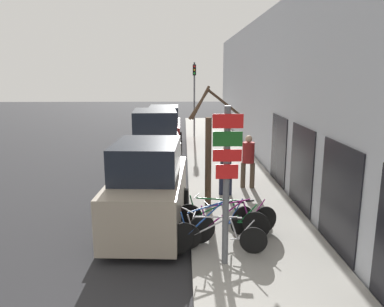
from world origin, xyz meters
The scene contains 15 objects.
ground_plane centered at (0.00, 11.20, 0.00)m, with size 80.00×80.00×0.00m, color #28282B.
sidewalk_curb centered at (2.60, 14.00, 0.07)m, with size 3.20×32.00×0.15m.
building_facade centered at (4.35, 13.90, 3.22)m, with size 0.23×32.00×6.50m.
signpost centered at (1.68, 4.37, 1.94)m, with size 0.59×0.15×3.26m.
bicycle_0 centered at (1.63, 4.90, 0.51)m, with size 2.04×0.50×0.84m.
bicycle_1 centered at (1.51, 5.31, 0.56)m, with size 2.09×1.42×0.98m.
bicycle_2 centered at (2.02, 5.57, 0.55)m, with size 2.23×0.82×0.94m.
bicycle_3 centered at (1.77, 5.83, 0.54)m, with size 2.20×0.84×0.92m.
parked_car_0 centered at (-0.09, 6.60, 1.06)m, with size 2.14×4.30×2.33m.
parked_car_1 centered at (-0.33, 12.46, 1.15)m, with size 2.31×4.55×2.56m.
parked_car_2 centered at (-0.24, 17.81, 1.02)m, with size 1.98×4.41×2.26m.
pedestrian_near centered at (2.18, 8.83, 1.08)m, with size 0.42×0.36×1.60m.
pedestrian_far centered at (3.03, 9.60, 1.20)m, with size 0.48×0.41×1.82m.
street_tree centered at (1.56, 7.96, 1.76)m, with size 1.63×0.83×3.52m.
traffic_light centered at (1.50, 20.31, 3.03)m, with size 0.20×0.30×4.50m.
Camera 1 is at (0.84, -2.74, 4.02)m, focal length 35.00 mm.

